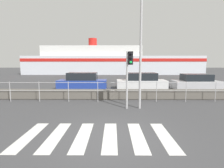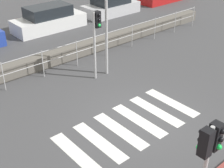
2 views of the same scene
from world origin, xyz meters
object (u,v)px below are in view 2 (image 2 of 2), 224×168
object	(u,v)px
parked_car_silver	(111,6)
traffic_light_far	(96,31)
traffic_light_near	(209,148)
parked_car_white	(49,19)

from	to	relation	value
parked_car_silver	traffic_light_far	bearing A→B (deg)	-134.12
traffic_light_far	parked_car_silver	world-z (taller)	traffic_light_far
traffic_light_far	traffic_light_near	bearing A→B (deg)	-109.50
traffic_light_near	traffic_light_far	xyz separation A→B (m)	(2.54, 7.17, 0.20)
traffic_light_near	parked_car_silver	distance (m)	17.13
parked_car_white	parked_car_silver	xyz separation A→B (m)	(5.08, 0.00, -0.05)
traffic_light_near	parked_car_white	size ratio (longest dim) A/B	0.57
traffic_light_near	traffic_light_far	size ratio (longest dim) A/B	0.86
parked_car_silver	traffic_light_near	bearing A→B (deg)	-123.43
traffic_light_far	parked_car_silver	size ratio (longest dim) A/B	0.72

